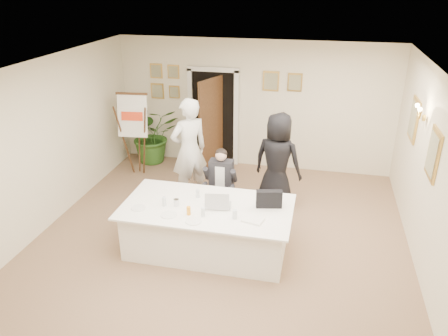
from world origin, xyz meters
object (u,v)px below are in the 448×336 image
conference_table (207,228)px  potted_palm (152,135)px  standing_man (189,150)px  laptop (219,198)px  standing_woman (277,161)px  flip_chart (136,138)px  seated_man (221,184)px  oj_glass (189,211)px  paper_stack (253,220)px  laptop_bag (269,199)px  steel_jug (176,202)px

conference_table → potted_palm: potted_palm is taller
standing_man → laptop: 1.82m
conference_table → standing_woman: (0.88, 1.66, 0.51)m
conference_table → potted_palm: size_ratio=2.01×
flip_chart → seated_man: bearing=-32.6°
laptop → oj_glass: bearing=-145.6°
oj_glass → laptop: bearing=43.7°
flip_chart → laptop: 3.39m
potted_palm → paper_stack: bearing=-50.2°
conference_table → laptop_bag: bearing=10.9°
seated_man → flip_chart: 2.59m
conference_table → oj_glass: (-0.20, -0.31, 0.45)m
paper_stack → oj_glass: bearing=-178.1°
standing_man → standing_woman: size_ratio=1.10×
seated_man → potted_palm: bearing=138.6°
paper_stack → flip_chart: bearing=137.4°
standing_man → laptop_bag: bearing=96.2°
laptop_bag → oj_glass: size_ratio=3.00×
flip_chart → laptop: (2.39, -2.40, 0.09)m
flip_chart → oj_glass: flip_chart is taller
standing_man → conference_table: bearing=71.9°
standing_woman → paper_stack: standing_woman is taller
flip_chart → potted_palm: 0.78m
standing_man → laptop: bearing=77.6°
conference_table → paper_stack: bearing=-20.4°
standing_man → potted_palm: standing_man is taller
standing_woman → laptop_bag: standing_woman is taller
potted_palm → oj_glass: 4.02m
seated_man → standing_woman: bearing=37.8°
standing_man → laptop_bag: standing_man is taller
seated_man → standing_man: (-0.73, 0.55, 0.35)m
flip_chart → standing_woman: 3.19m
potted_palm → flip_chart: bearing=-95.1°
seated_man → laptop_bag: size_ratio=3.34×
conference_table → flip_chart: 3.33m
potted_palm → oj_glass: (1.95, -3.51, 0.20)m
seated_man → laptop_bag: bearing=-38.5°
potted_palm → laptop: potted_palm is taller
seated_man → steel_jug: bearing=-106.3°
flip_chart → paper_stack: flip_chart is taller
standing_man → laptop_bag: (1.68, -1.42, -0.09)m
standing_woman → laptop_bag: bearing=106.2°
standing_woman → potted_palm: bearing=-12.3°
seated_man → standing_woman: (0.91, 0.61, 0.25)m
flip_chart → standing_man: bearing=-30.3°
potted_palm → oj_glass: bearing=-60.9°
standing_man → oj_glass: (0.57, -1.91, -0.16)m
conference_table → potted_palm: bearing=123.8°
laptop → laptop_bag: size_ratio=0.97×
paper_stack → seated_man: bearing=120.5°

